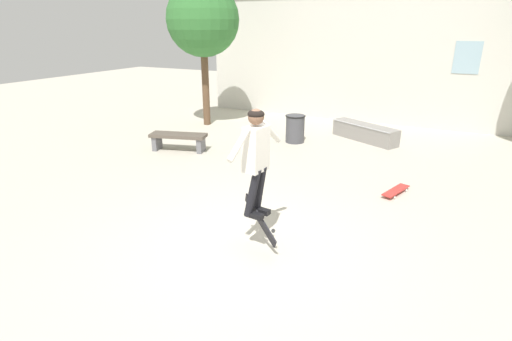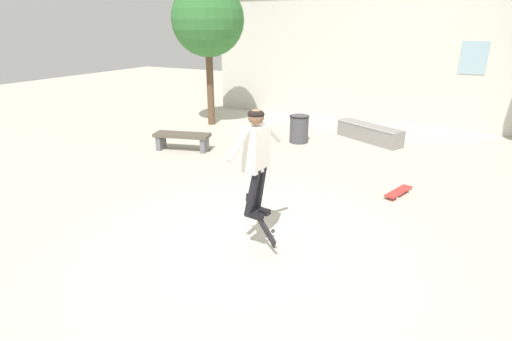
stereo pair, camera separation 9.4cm
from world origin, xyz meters
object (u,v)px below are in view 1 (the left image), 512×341
Objects in this scene: skateboard_flipping at (260,220)px; tree_left at (203,20)px; skate_ledge at (365,132)px; skater at (256,154)px; trash_bin at (295,128)px; skateboard_resting at (396,190)px; park_bench at (178,139)px.

tree_left is at bearing 155.69° from skateboard_flipping.
skater is (-0.13, -6.49, 1.20)m from skate_ledge.
skater is at bearing -74.20° from trash_bin.
skate_ledge is 2.44× the size of skateboard_resting.
skate_ledge is at bearing 31.30° from trash_bin.
tree_left is 5.28× the size of skateboard_resting.
park_bench is 2.14× the size of skateboard_flipping.
skate_ledge is at bearing 21.59° from park_bench.
skateboard_flipping is (4.90, -6.11, -2.72)m from tree_left.
skate_ledge is 2.64× the size of trash_bin.
skateboard_resting is at bearing 90.64° from skateboard_flipping.
skater is (3.91, -3.39, 1.11)m from park_bench.
trash_bin is (3.31, -0.68, -2.77)m from tree_left.
skate_ledge is (4.03, 3.10, -0.09)m from park_bench.
trash_bin is at bearing 113.67° from skater.
skate_ledge reaches higher than park_bench.
skater is 3.59m from skateboard_resting.
skateboard_flipping is 3.28m from skateboard_resting.
skateboard_resting is (3.04, -2.50, -0.33)m from trash_bin.
trash_bin is 3.95m from skateboard_resting.
skateboard_flipping is at bearing -62.71° from skate_ledge.
tree_left is 4.08m from park_bench.
tree_left reaches higher than skateboard_flipping.
park_bench is at bearing -138.57° from trash_bin.
tree_left is 6.13× the size of skateboard_flipping.
tree_left is 5.72× the size of trash_bin.
park_bench is 2.00× the size of trash_bin.
skater is at bearing -63.12° from skate_ledge.
park_bench is 5.42m from skateboard_resting.
trash_bin is 1.07× the size of skateboard_flipping.
tree_left is at bearing 168.39° from trash_bin.
skateboard_flipping is (3.95, -3.35, 0.13)m from park_bench.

